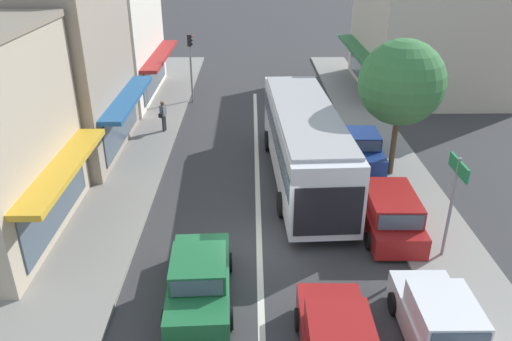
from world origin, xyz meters
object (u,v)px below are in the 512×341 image
parked_wagon_kerb_second (388,211)px  pedestrian_with_handbag_near (163,114)px  parked_hatchback_kerb_front (439,322)px  traffic_light_downstreet (190,57)px  city_bus (304,139)px  parked_sedan_kerb_third (360,148)px  directional_road_sign (455,185)px  sedan_adjacent_lane_lead (200,280)px  street_tree_right (401,83)px

parked_wagon_kerb_second → pedestrian_with_handbag_near: size_ratio=2.78×
parked_hatchback_kerb_front → traffic_light_downstreet: bearing=112.5°
city_bus → parked_sedan_kerb_third: bearing=34.3°
directional_road_sign → parked_hatchback_kerb_front: bearing=-111.3°
traffic_light_downstreet → parked_hatchback_kerb_front: bearing=-67.5°
directional_road_sign → traffic_light_downstreet: bearing=120.9°
city_bus → parked_hatchback_kerb_front: bearing=-74.9°
pedestrian_with_handbag_near → parked_wagon_kerb_second: bearing=-45.3°
parked_hatchback_kerb_front → traffic_light_downstreet: 22.19m
pedestrian_with_handbag_near → parked_sedan_kerb_third: bearing=-20.6°
parked_wagon_kerb_second → pedestrian_with_handbag_near: (-9.49, 9.58, 0.32)m
sedan_adjacent_lane_lead → parked_wagon_kerb_second: (6.38, 3.71, 0.08)m
city_bus → sedan_adjacent_lane_lead: 8.65m
sedan_adjacent_lane_lead → directional_road_sign: directional_road_sign is taller
sedan_adjacent_lane_lead → parked_sedan_kerb_third: (6.56, 9.64, 0.00)m
sedan_adjacent_lane_lead → street_tree_right: (7.62, 8.08, 3.53)m
traffic_light_downstreet → directional_road_sign: bearing=-59.1°
parked_sedan_kerb_third → traffic_light_downstreet: traffic_light_downstreet is taller
street_tree_right → pedestrian_with_handbag_near: bearing=154.1°
sedan_adjacent_lane_lead → street_tree_right: bearing=46.7°
traffic_light_downstreet → street_tree_right: street_tree_right is taller
parked_hatchback_kerb_front → pedestrian_with_handbag_near: size_ratio=2.27×
directional_road_sign → pedestrian_with_handbag_near: bearing=133.9°
parked_hatchback_kerb_front → parked_sedan_kerb_third: 11.49m
parked_sedan_kerb_third → street_tree_right: size_ratio=0.71×
parked_hatchback_kerb_front → parked_wagon_kerb_second: bearing=89.2°
city_bus → street_tree_right: size_ratio=1.84×
street_tree_right → pedestrian_with_handbag_near: street_tree_right is taller
city_bus → street_tree_right: bearing=5.4°
pedestrian_with_handbag_near → street_tree_right: bearing=-25.9°
sedan_adjacent_lane_lead → parked_wagon_kerb_second: parked_wagon_kerb_second is taller
traffic_light_downstreet → parked_sedan_kerb_third: bearing=-45.7°
sedan_adjacent_lane_lead → directional_road_sign: (7.80, 1.96, 2.01)m
directional_road_sign → street_tree_right: size_ratio=0.60×
city_bus → parked_hatchback_kerb_front: city_bus is taller
city_bus → parked_wagon_kerb_second: (2.65, -4.00, -1.14)m
parked_hatchback_kerb_front → directional_road_sign: bearing=68.7°
traffic_light_downstreet → pedestrian_with_handbag_near: (-0.96, -5.27, -1.79)m
parked_hatchback_kerb_front → city_bus: bearing=105.1°
parked_wagon_kerb_second → pedestrian_with_handbag_near: pedestrian_with_handbag_near is taller
sedan_adjacent_lane_lead → parked_sedan_kerb_third: size_ratio=1.00×
directional_road_sign → street_tree_right: bearing=91.7°
city_bus → parked_wagon_kerb_second: 4.93m
traffic_light_downstreet → city_bus: bearing=-61.6°
parked_hatchback_kerb_front → sedan_adjacent_lane_lead: bearing=163.7°
city_bus → sedan_adjacent_lane_lead: size_ratio=2.57×
sedan_adjacent_lane_lead → parked_hatchback_kerb_front: parked_hatchback_kerb_front is taller
parked_sedan_kerb_third → traffic_light_downstreet: 12.65m
city_bus → traffic_light_downstreet: size_ratio=2.61×
parked_sedan_kerb_third → directional_road_sign: size_ratio=1.18×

